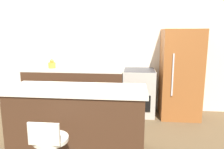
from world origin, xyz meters
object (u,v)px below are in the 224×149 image
object	(u,v)px
oven_range	(139,92)
mixing_bowl	(85,66)
kettle	(52,64)
refrigerator	(180,74)

from	to	relation	value
oven_range	mixing_bowl	bearing A→B (deg)	179.57
mixing_bowl	kettle	bearing A→B (deg)	180.00
refrigerator	mixing_bowl	size ratio (longest dim) A/B	6.17
kettle	mixing_bowl	bearing A→B (deg)	-0.00
oven_range	kettle	size ratio (longest dim) A/B	4.91
oven_range	refrigerator	world-z (taller)	refrigerator
refrigerator	mixing_bowl	distance (m)	1.82
refrigerator	oven_range	bearing A→B (deg)	177.60
refrigerator	mixing_bowl	xyz separation A→B (m)	(-1.81, 0.04, 0.11)
refrigerator	kettle	distance (m)	2.49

